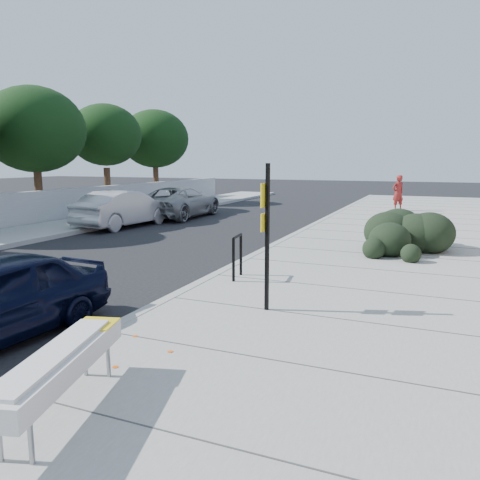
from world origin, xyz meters
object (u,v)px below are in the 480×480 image
Objects in this scene: bench at (61,364)px; wagon_silver at (124,209)px; sign_post at (266,228)px; pedestrian at (398,193)px; suv_silver at (180,202)px; bike_rack at (237,252)px.

wagon_silver is at bearing 108.34° from bench.
bench is 15.50m from wagon_silver.
sign_post is at bearing 63.04° from bench.
wagon_silver is 2.50× the size of pedestrian.
pedestrian reaches higher than bench.
sign_post reaches higher than bench.
suv_silver reaches higher than bench.
bike_rack is at bearing 123.28° from suv_silver.
pedestrian reaches higher than suv_silver.
bike_rack is at bearing 79.51° from bench.
pedestrian is at bearing -131.08° from wagon_silver.
suv_silver is (0.44, 3.93, -0.03)m from wagon_silver.
wagon_silver is at bearing 81.35° from suv_silver.
suv_silver is at bearing 100.45° from bench.
sign_post is at bearing 142.52° from wagon_silver.
wagon_silver is at bearing 0.31° from pedestrian.
wagon_silver is 3.95m from suv_silver.
pedestrian reaches higher than wagon_silver.
bench is at bearing -92.17° from bike_rack.
sign_post reaches higher than wagon_silver.
bench is at bearing 113.90° from suv_silver.
bike_rack is 0.18× the size of suv_silver.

